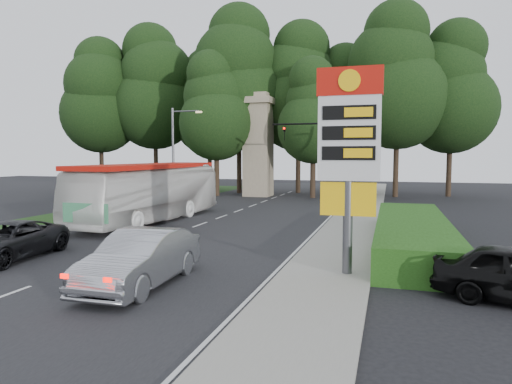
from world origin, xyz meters
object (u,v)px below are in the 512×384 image
(streetlight_signs, at_px, (175,150))
(monument, at_px, (258,144))
(suv_charcoal, at_px, (6,241))
(transit_bus, at_px, (150,193))
(sedan_silver, at_px, (141,259))
(traffic_signal_mast, at_px, (329,147))
(gas_station_pylon, at_px, (349,142))

(streetlight_signs, distance_m, monument, 9.44)
(monument, relative_size, suv_charcoal, 1.92)
(streetlight_signs, height_order, transit_bus, streetlight_signs)
(sedan_silver, height_order, suv_charcoal, sedan_silver)
(transit_bus, bearing_deg, monument, 89.16)
(monument, height_order, transit_bus, monument)
(streetlight_signs, bearing_deg, traffic_signal_mast, 8.92)
(streetlight_signs, bearing_deg, suv_charcoal, -81.11)
(streetlight_signs, bearing_deg, sedan_silver, -66.03)
(transit_bus, distance_m, sedan_silver, 14.15)
(traffic_signal_mast, xyz_separation_m, sedan_silver, (-2.47, -24.92, -3.82))
(gas_station_pylon, height_order, transit_bus, gas_station_pylon)
(suv_charcoal, bearing_deg, monument, 81.10)
(streetlight_signs, relative_size, monument, 0.80)
(monument, distance_m, sedan_silver, 31.64)
(monument, xyz_separation_m, sedan_silver, (5.21, -30.92, -4.25))
(monument, bearing_deg, transit_bus, -94.64)
(traffic_signal_mast, relative_size, suv_charcoal, 1.37)
(traffic_signal_mast, height_order, streetlight_signs, streetlight_signs)
(traffic_signal_mast, relative_size, sedan_silver, 1.38)
(monument, bearing_deg, traffic_signal_mast, -38.00)
(traffic_signal_mast, xyz_separation_m, transit_bus, (-9.18, -12.49, -2.92))
(gas_station_pylon, distance_m, transit_bus, 16.10)
(sedan_silver, relative_size, suv_charcoal, 0.99)
(gas_station_pylon, distance_m, monument, 30.17)
(traffic_signal_mast, bearing_deg, streetlight_signs, -171.08)
(monument, height_order, suv_charcoal, monument)
(streetlight_signs, bearing_deg, gas_station_pylon, -51.04)
(traffic_signal_mast, distance_m, transit_bus, 15.77)
(traffic_signal_mast, relative_size, monument, 0.72)
(transit_bus, bearing_deg, traffic_signal_mast, 57.47)
(monument, bearing_deg, gas_station_pylon, -68.20)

